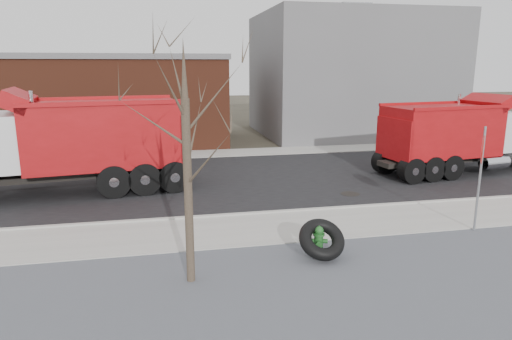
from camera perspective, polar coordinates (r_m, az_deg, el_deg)
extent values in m
plane|color=#383328|center=(13.31, 5.14, -7.51)|extent=(120.00, 120.00, 0.00)
cube|color=gray|center=(10.29, 10.91, -14.04)|extent=(60.00, 5.00, 0.03)
cube|color=#9E9B93|center=(13.52, 4.84, -7.03)|extent=(60.00, 2.50, 0.06)
cube|color=#9E9B93|center=(14.70, 3.41, -5.25)|extent=(60.00, 0.15, 0.11)
cube|color=black|center=(19.16, -0.27, -1.03)|extent=(60.00, 9.40, 0.02)
cube|color=#9E9B93|center=(24.64, -2.89, 2.16)|extent=(60.00, 2.00, 0.06)
cube|color=slate|center=(32.50, 11.53, 11.58)|extent=(12.00, 10.00, 8.00)
cube|color=#612C1B|center=(29.68, -24.17, 7.71)|extent=(20.00, 8.00, 5.00)
cube|color=slate|center=(29.61, -24.65, 12.81)|extent=(20.20, 8.20, 0.30)
cylinder|color=#382D23|center=(9.70, -8.47, -3.00)|extent=(0.18, 0.18, 4.00)
cone|color=#382D23|center=(9.33, -9.01, 12.53)|extent=(0.14, 0.14, 1.20)
cylinder|color=#286325|center=(11.66, 7.77, -10.48)|extent=(0.42, 0.42, 0.06)
cylinder|color=#286325|center=(11.55, 7.82, -9.17)|extent=(0.22, 0.22, 0.58)
cylinder|color=#286325|center=(11.45, 7.86, -7.96)|extent=(0.29, 0.29, 0.05)
sphere|color=#286325|center=(11.42, 7.87, -7.51)|extent=(0.23, 0.23, 0.23)
cylinder|color=#286325|center=(11.39, 7.89, -7.06)|extent=(0.05, 0.05, 0.06)
cylinder|color=#286325|center=(11.51, 7.01, -8.75)|extent=(0.14, 0.14, 0.11)
cylinder|color=#286325|center=(11.52, 8.65, -8.78)|extent=(0.14, 0.14, 0.11)
cylinder|color=#286325|center=(11.37, 7.85, -9.16)|extent=(0.17, 0.15, 0.14)
torus|color=black|center=(11.35, 8.22, -8.58)|extent=(1.21, 1.15, 0.96)
cylinder|color=gray|center=(14.18, 26.15, -1.16)|extent=(0.06, 0.06, 3.02)
cylinder|color=red|center=(14.02, 26.50, 2.26)|extent=(0.58, 0.62, 0.82)
cube|color=black|center=(22.06, 24.24, 1.36)|extent=(8.15, 1.92, 0.21)
cube|color=silver|center=(22.77, 26.85, 4.46)|extent=(1.80, 2.37, 1.71)
cube|color=black|center=(23.26, 28.26, 5.64)|extent=(0.31, 1.89, 0.76)
cube|color=#A20D12|center=(21.03, 22.11, 4.57)|extent=(5.01, 2.90, 2.09)
cylinder|color=silver|center=(22.76, 23.84, 5.83)|extent=(0.15, 0.15, 2.28)
cylinder|color=black|center=(25.17, 28.22, 2.04)|extent=(1.07, 0.42, 1.04)
cylinder|color=black|center=(21.22, 17.87, 1.19)|extent=(1.07, 0.42, 1.04)
cylinder|color=black|center=(19.84, 21.02, 0.16)|extent=(1.07, 0.42, 1.04)
cube|color=black|center=(18.10, -22.61, -0.60)|extent=(8.83, 2.10, 0.24)
cube|color=silver|center=(18.04, -28.13, 3.21)|extent=(2.03, 2.68, 1.94)
cube|color=#A20D12|center=(17.80, -18.52, 4.31)|extent=(5.67, 3.27, 2.37)
cylinder|color=silver|center=(16.85, -25.95, 4.52)|extent=(0.17, 0.17, 2.58)
cylinder|color=black|center=(17.14, -13.77, -1.02)|extent=(1.22, 0.48, 1.18)
cylinder|color=black|center=(19.15, -14.40, 0.40)|extent=(1.22, 0.48, 1.18)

